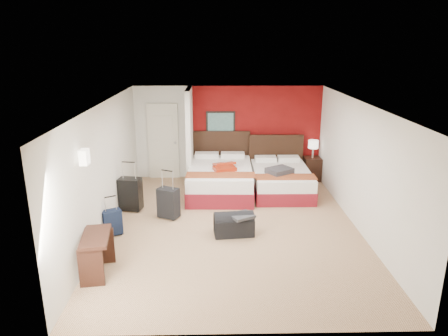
{
  "coord_description": "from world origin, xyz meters",
  "views": [
    {
      "loc": [
        -0.35,
        -7.72,
        3.62
      ],
      "look_at": [
        -0.16,
        0.8,
        1.0
      ],
      "focal_mm": 33.21,
      "sensor_mm": 36.0,
      "label": 1
    }
  ],
  "objects_px": {
    "nightstand": "(312,169)",
    "suitcase_charcoal": "(168,204)",
    "bed_left": "(220,180)",
    "duffel_bag": "(234,225)",
    "suitcase_black": "(131,195)",
    "desk": "(97,255)",
    "bed_right": "(281,181)",
    "suitcase_navy": "(112,224)",
    "table_lamp": "(313,149)",
    "red_suitcase_open": "(224,166)"
  },
  "relations": [
    {
      "from": "bed_right",
      "to": "table_lamp",
      "type": "height_order",
      "value": "table_lamp"
    },
    {
      "from": "table_lamp",
      "to": "suitcase_black",
      "type": "relative_size",
      "value": 0.66
    },
    {
      "from": "table_lamp",
      "to": "suitcase_charcoal",
      "type": "xyz_separation_m",
      "value": [
        -3.61,
        -2.47,
        -0.54
      ]
    },
    {
      "from": "bed_right",
      "to": "suitcase_charcoal",
      "type": "relative_size",
      "value": 3.12
    },
    {
      "from": "bed_left",
      "to": "suitcase_charcoal",
      "type": "relative_size",
      "value": 3.51
    },
    {
      "from": "suitcase_black",
      "to": "suitcase_navy",
      "type": "bearing_deg",
      "value": -84.92
    },
    {
      "from": "nightstand",
      "to": "suitcase_navy",
      "type": "height_order",
      "value": "nightstand"
    },
    {
      "from": "table_lamp",
      "to": "duffel_bag",
      "type": "distance_m",
      "value": 4.04
    },
    {
      "from": "suitcase_black",
      "to": "suitcase_charcoal",
      "type": "bearing_deg",
      "value": -15.98
    },
    {
      "from": "suitcase_black",
      "to": "desk",
      "type": "xyz_separation_m",
      "value": [
        -0.02,
        -2.65,
        -0.01
      ]
    },
    {
      "from": "nightstand",
      "to": "suitcase_black",
      "type": "height_order",
      "value": "suitcase_black"
    },
    {
      "from": "nightstand",
      "to": "suitcase_navy",
      "type": "bearing_deg",
      "value": -146.26
    },
    {
      "from": "table_lamp",
      "to": "suitcase_black",
      "type": "height_order",
      "value": "table_lamp"
    },
    {
      "from": "suitcase_charcoal",
      "to": "suitcase_navy",
      "type": "xyz_separation_m",
      "value": [
        -1.0,
        -0.81,
        -0.07
      ]
    },
    {
      "from": "bed_left",
      "to": "red_suitcase_open",
      "type": "bearing_deg",
      "value": -43.29
    },
    {
      "from": "bed_right",
      "to": "nightstand",
      "type": "relative_size",
      "value": 3.17
    },
    {
      "from": "suitcase_black",
      "to": "desk",
      "type": "bearing_deg",
      "value": -79.89
    },
    {
      "from": "suitcase_navy",
      "to": "suitcase_black",
      "type": "bearing_deg",
      "value": 54.67
    },
    {
      "from": "bed_right",
      "to": "suitcase_black",
      "type": "xyz_separation_m",
      "value": [
        -3.51,
        -1.06,
        0.06
      ]
    },
    {
      "from": "suitcase_black",
      "to": "bed_right",
      "type": "bearing_deg",
      "value": 27.44
    },
    {
      "from": "red_suitcase_open",
      "to": "duffel_bag",
      "type": "bearing_deg",
      "value": -103.63
    },
    {
      "from": "bed_left",
      "to": "suitcase_charcoal",
      "type": "distance_m",
      "value": 1.89
    },
    {
      "from": "bed_right",
      "to": "table_lamp",
      "type": "distance_m",
      "value": 1.48
    },
    {
      "from": "desk",
      "to": "nightstand",
      "type": "bearing_deg",
      "value": 37.66
    },
    {
      "from": "suitcase_charcoal",
      "to": "suitcase_navy",
      "type": "distance_m",
      "value": 1.29
    },
    {
      "from": "nightstand",
      "to": "desk",
      "type": "relative_size",
      "value": 0.75
    },
    {
      "from": "table_lamp",
      "to": "desk",
      "type": "xyz_separation_m",
      "value": [
        -4.51,
        -4.68,
        -0.51
      ]
    },
    {
      "from": "bed_right",
      "to": "duffel_bag",
      "type": "height_order",
      "value": "bed_right"
    },
    {
      "from": "bed_right",
      "to": "suitcase_black",
      "type": "relative_size",
      "value": 2.75
    },
    {
      "from": "nightstand",
      "to": "desk",
      "type": "height_order",
      "value": "desk"
    },
    {
      "from": "table_lamp",
      "to": "duffel_bag",
      "type": "height_order",
      "value": "table_lamp"
    },
    {
      "from": "bed_right",
      "to": "suitcase_navy",
      "type": "relative_size",
      "value": 4.03
    },
    {
      "from": "suitcase_navy",
      "to": "duffel_bag",
      "type": "relative_size",
      "value": 0.64
    },
    {
      "from": "suitcase_charcoal",
      "to": "duffel_bag",
      "type": "relative_size",
      "value": 0.83
    },
    {
      "from": "suitcase_black",
      "to": "suitcase_charcoal",
      "type": "height_order",
      "value": "suitcase_black"
    },
    {
      "from": "bed_left",
      "to": "suitcase_navy",
      "type": "height_order",
      "value": "bed_left"
    },
    {
      "from": "table_lamp",
      "to": "bed_right",
      "type": "bearing_deg",
      "value": -135.58
    },
    {
      "from": "table_lamp",
      "to": "suitcase_black",
      "type": "bearing_deg",
      "value": -155.72
    },
    {
      "from": "duffel_bag",
      "to": "desk",
      "type": "distance_m",
      "value": 2.65
    },
    {
      "from": "red_suitcase_open",
      "to": "desk",
      "type": "xyz_separation_m",
      "value": [
        -2.12,
        -3.63,
        -0.37
      ]
    },
    {
      "from": "bed_left",
      "to": "duffel_bag",
      "type": "height_order",
      "value": "bed_left"
    },
    {
      "from": "nightstand",
      "to": "table_lamp",
      "type": "distance_m",
      "value": 0.55
    },
    {
      "from": "suitcase_charcoal",
      "to": "duffel_bag",
      "type": "xyz_separation_m",
      "value": [
        1.35,
        -0.82,
        -0.12
      ]
    },
    {
      "from": "duffel_bag",
      "to": "suitcase_charcoal",
      "type": "bearing_deg",
      "value": 142.72
    },
    {
      "from": "nightstand",
      "to": "suitcase_charcoal",
      "type": "xyz_separation_m",
      "value": [
        -3.61,
        -2.47,
        0.0
      ]
    },
    {
      "from": "duffel_bag",
      "to": "suitcase_black",
      "type": "bearing_deg",
      "value": 144.56
    },
    {
      "from": "table_lamp",
      "to": "red_suitcase_open",
      "type": "bearing_deg",
      "value": -156.47
    },
    {
      "from": "bed_right",
      "to": "desk",
      "type": "bearing_deg",
      "value": -133.05
    },
    {
      "from": "duffel_bag",
      "to": "bed_right",
      "type": "bearing_deg",
      "value": 55.32
    },
    {
      "from": "suitcase_black",
      "to": "table_lamp",
      "type": "bearing_deg",
      "value": 34.85
    }
  ]
}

